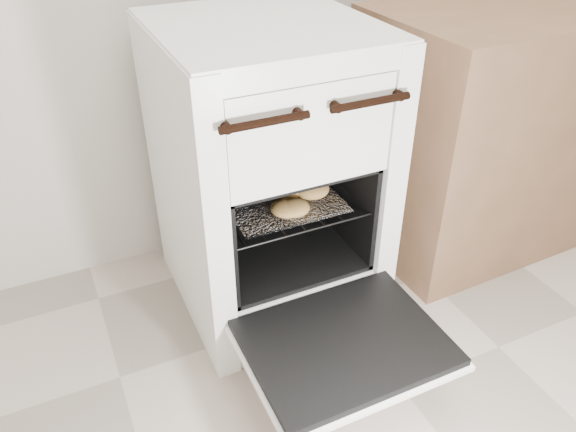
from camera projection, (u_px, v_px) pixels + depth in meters
name	position (u px, v px, depth m)	size (l,w,h in m)	color
stove	(268.00, 179.00, 1.58)	(0.54, 0.60, 0.83)	white
oven_door	(344.00, 344.00, 1.36)	(0.49, 0.38, 0.03)	black
oven_rack	(277.00, 198.00, 1.55)	(0.39, 0.38, 0.01)	black
foil_sheet	(280.00, 199.00, 1.54)	(0.31, 0.27, 0.01)	white
baked_rolls	(291.00, 192.00, 1.52)	(0.22, 0.26, 0.05)	#B49448
counter	(487.00, 131.00, 1.87)	(0.79, 0.53, 0.79)	brown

